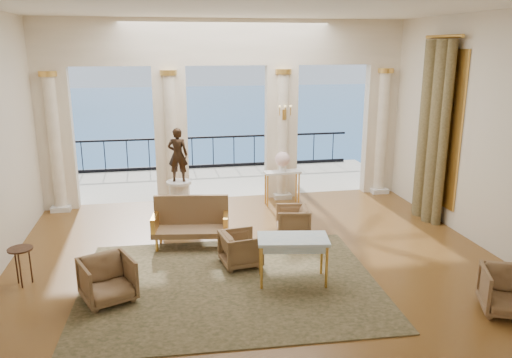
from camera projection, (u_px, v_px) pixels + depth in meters
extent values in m
plane|color=#49260F|center=(256.00, 258.00, 9.38)|extent=(9.00, 9.00, 0.00)
plane|color=beige|center=(330.00, 211.00, 5.00)|extent=(9.00, 0.00, 9.00)
plane|color=beige|center=(484.00, 132.00, 9.62)|extent=(0.00, 8.00, 8.00)
plane|color=white|center=(256.00, 6.00, 8.22)|extent=(9.00, 9.00, 0.00)
cube|color=beige|center=(226.00, 42.00, 12.01)|extent=(9.00, 0.30, 1.10)
cube|color=beige|center=(56.00, 140.00, 11.85)|extent=(0.80, 0.30, 3.40)
cylinder|color=beige|center=(55.00, 145.00, 11.70)|extent=(0.28, 0.28, 3.20)
cylinder|color=gold|center=(48.00, 74.00, 11.28)|extent=(0.40, 0.40, 0.12)
cube|color=silver|center=(62.00, 208.00, 12.10)|extent=(0.45, 0.45, 0.12)
cube|color=beige|center=(171.00, 136.00, 12.34)|extent=(0.80, 0.30, 3.40)
cylinder|color=beige|center=(171.00, 141.00, 12.19)|extent=(0.28, 0.28, 3.20)
cylinder|color=gold|center=(168.00, 73.00, 11.77)|extent=(0.40, 0.40, 0.12)
cube|color=silver|center=(174.00, 201.00, 12.59)|extent=(0.45, 0.45, 0.12)
cube|color=beige|center=(281.00, 132.00, 12.85)|extent=(0.80, 0.30, 3.40)
cylinder|color=beige|center=(283.00, 138.00, 12.70)|extent=(0.28, 0.28, 3.20)
cylinder|color=gold|center=(284.00, 71.00, 12.28)|extent=(0.40, 0.40, 0.12)
cube|color=silver|center=(282.00, 195.00, 13.10)|extent=(0.45, 0.45, 0.12)
cube|color=beige|center=(379.00, 129.00, 13.34)|extent=(0.80, 0.30, 3.40)
cylinder|color=beige|center=(382.00, 134.00, 13.19)|extent=(0.28, 0.28, 3.20)
cylinder|color=gold|center=(386.00, 70.00, 12.77)|extent=(0.40, 0.40, 0.12)
cube|color=silver|center=(378.00, 190.00, 13.59)|extent=(0.45, 0.45, 0.12)
cube|color=beige|center=(219.00, 181.00, 14.90)|extent=(10.00, 3.60, 0.10)
cube|color=black|center=(213.00, 137.00, 16.14)|extent=(9.00, 0.06, 0.06)
cube|color=black|center=(214.00, 166.00, 16.39)|extent=(9.00, 0.06, 0.10)
cylinder|color=black|center=(213.00, 152.00, 16.27)|extent=(0.03, 0.03, 1.00)
cylinder|color=black|center=(82.00, 157.00, 15.53)|extent=(0.03, 0.03, 1.00)
cylinder|color=black|center=(333.00, 148.00, 17.02)|extent=(0.03, 0.03, 1.00)
cylinder|color=#4C3823|center=(279.00, 105.00, 15.46)|extent=(0.20, 0.20, 4.20)
plane|color=#215E9C|center=(173.00, 121.00, 67.86)|extent=(160.00, 160.00, 0.00)
cylinder|color=#4E4627|center=(444.00, 136.00, 10.64)|extent=(0.26, 0.26, 4.00)
cylinder|color=#4E4627|center=(431.00, 132.00, 11.06)|extent=(0.32, 0.32, 4.00)
cylinder|color=#4E4627|center=(423.00, 129.00, 11.50)|extent=(0.26, 0.26, 4.00)
cylinder|color=gold|center=(444.00, 37.00, 10.55)|extent=(0.08, 1.40, 0.08)
cube|color=gold|center=(440.00, 128.00, 11.07)|extent=(0.04, 1.60, 3.40)
cube|color=gold|center=(284.00, 115.00, 12.42)|extent=(0.10, 0.04, 0.25)
cylinder|color=gold|center=(280.00, 111.00, 12.29)|extent=(0.02, 0.02, 0.22)
cylinder|color=gold|center=(285.00, 111.00, 12.31)|extent=(0.02, 0.02, 0.22)
cylinder|color=gold|center=(291.00, 111.00, 12.34)|extent=(0.02, 0.02, 0.22)
cube|color=#292E18|center=(230.00, 284.00, 8.34)|extent=(5.06, 4.02, 0.02)
imported|color=#4D3A22|center=(107.00, 278.00, 7.71)|extent=(0.96, 0.94, 0.77)
imported|color=#4D3A22|center=(509.00, 290.00, 7.35)|extent=(0.95, 0.92, 0.76)
imported|color=#4D3A22|center=(293.00, 220.00, 10.41)|extent=(0.73, 0.77, 0.69)
imported|color=#4D3A22|center=(241.00, 247.00, 8.99)|extent=(0.72, 0.76, 0.69)
cube|color=#4D3A22|center=(191.00, 231.00, 9.81)|extent=(1.56, 0.82, 0.11)
cube|color=#4D3A22|center=(191.00, 210.00, 9.99)|extent=(1.48, 0.31, 0.60)
cube|color=gold|center=(155.00, 222.00, 9.73)|extent=(0.18, 0.61, 0.29)
cube|color=gold|center=(226.00, 221.00, 9.78)|extent=(0.18, 0.61, 0.29)
cylinder|color=gold|center=(157.00, 246.00, 9.60)|extent=(0.05, 0.05, 0.27)
cylinder|color=gold|center=(223.00, 245.00, 9.65)|extent=(0.05, 0.05, 0.27)
cylinder|color=gold|center=(160.00, 236.00, 10.07)|extent=(0.05, 0.05, 0.27)
cylinder|color=gold|center=(224.00, 235.00, 10.12)|extent=(0.05, 0.05, 0.27)
cube|color=silver|center=(293.00, 239.00, 8.23)|extent=(1.25, 0.82, 0.05)
cylinder|color=gold|center=(262.00, 268.00, 8.07)|extent=(0.05, 0.05, 0.75)
cylinder|color=gold|center=(327.00, 268.00, 8.09)|extent=(0.05, 0.05, 0.75)
cylinder|color=gold|center=(260.00, 255.00, 8.58)|extent=(0.05, 0.05, 0.75)
cylinder|color=gold|center=(322.00, 255.00, 8.60)|extent=(0.05, 0.05, 0.75)
cylinder|color=silver|center=(181.00, 225.00, 10.96)|extent=(0.57, 0.57, 0.08)
cylinder|color=silver|center=(180.00, 204.00, 10.84)|extent=(0.42, 0.42, 0.92)
cylinder|color=silver|center=(179.00, 182.00, 10.71)|extent=(0.53, 0.53, 0.06)
imported|color=black|center=(178.00, 155.00, 10.55)|extent=(0.47, 0.36, 1.16)
cube|color=silver|center=(282.00, 172.00, 12.36)|extent=(0.92, 0.41, 0.05)
cylinder|color=gold|center=(268.00, 191.00, 12.26)|extent=(0.04, 0.04, 0.80)
cylinder|color=gold|center=(299.00, 189.00, 12.45)|extent=(0.04, 0.04, 0.80)
cylinder|color=gold|center=(265.00, 189.00, 12.49)|extent=(0.04, 0.04, 0.80)
cylinder|color=gold|center=(296.00, 186.00, 12.69)|extent=(0.04, 0.04, 0.80)
cylinder|color=white|center=(282.00, 167.00, 12.33)|extent=(0.19, 0.19, 0.23)
sphere|color=#E8A7AC|center=(283.00, 159.00, 12.28)|extent=(0.37, 0.37, 0.37)
cylinder|color=black|center=(20.00, 249.00, 8.17)|extent=(0.40, 0.40, 0.03)
cylinder|color=black|center=(31.00, 265.00, 8.33)|extent=(0.03, 0.03, 0.62)
cylinder|color=black|center=(17.00, 266.00, 8.29)|extent=(0.03, 0.03, 0.62)
cylinder|color=black|center=(20.00, 271.00, 8.13)|extent=(0.03, 0.03, 0.62)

